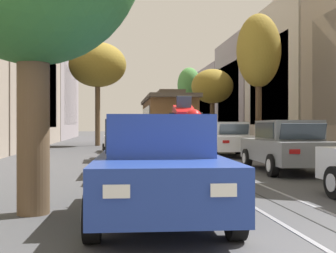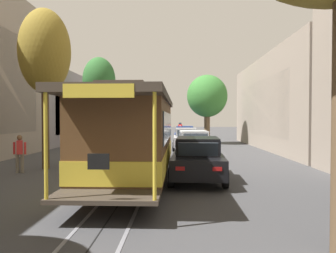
{
  "view_description": "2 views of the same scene",
  "coord_description": "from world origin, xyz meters",
  "px_view_note": "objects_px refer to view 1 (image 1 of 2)",
  "views": [
    {
      "loc": [
        -2.91,
        -4.21,
        1.43
      ],
      "look_at": [
        0.72,
        26.46,
        1.35
      ],
      "focal_mm": 46.97,
      "sensor_mm": 36.0,
      "label": 1
    },
    {
      "loc": [
        -1.53,
        32.08,
        2.26
      ],
      "look_at": [
        -0.71,
        2.12,
        1.54
      ],
      "focal_mm": 34.55,
      "sensor_mm": 36.0,
      "label": 2
    }
  ],
  "objects_px": {
    "parked_car_black_fourth_left": "(128,137)",
    "street_tree_kerb_left_second": "(98,65)",
    "street_tree_kerb_right_fourth": "(189,86)",
    "parked_car_silver_second_left": "(140,147)",
    "parked_car_blue_near_left": "(158,166)",
    "parked_car_white_mid_right": "(227,139)",
    "parked_car_grey_second_right": "(287,146)",
    "pedestrian_on_left_pavement": "(239,131)",
    "motorcycle_with_rider": "(189,154)",
    "street_tree_kerb_right_mid": "(212,87)",
    "street_tree_kerb_right_second": "(259,52)",
    "parked_car_white_mid_left": "(127,141)",
    "pedestrian_crossing_far": "(263,134)",
    "cable_car_trolley": "(167,121)",
    "pedestrian_on_right_pavement": "(263,135)"
  },
  "relations": [
    {
      "from": "parked_car_silver_second_left",
      "to": "street_tree_kerb_right_second",
      "type": "bearing_deg",
      "value": 54.33
    },
    {
      "from": "street_tree_kerb_right_fourth",
      "to": "parked_car_grey_second_right",
      "type": "bearing_deg",
      "value": -93.96
    },
    {
      "from": "parked_car_white_mid_right",
      "to": "motorcycle_with_rider",
      "type": "height_order",
      "value": "motorcycle_with_rider"
    },
    {
      "from": "parked_car_silver_second_left",
      "to": "pedestrian_crossing_far",
      "type": "relative_size",
      "value": 2.68
    },
    {
      "from": "street_tree_kerb_right_second",
      "to": "motorcycle_with_rider",
      "type": "height_order",
      "value": "street_tree_kerb_right_second"
    },
    {
      "from": "parked_car_black_fourth_left",
      "to": "street_tree_kerb_right_second",
      "type": "bearing_deg",
      "value": -20.77
    },
    {
      "from": "parked_car_blue_near_left",
      "to": "parked_car_black_fourth_left",
      "type": "xyz_separation_m",
      "value": [
        -0.02,
        17.73,
        0.0
      ]
    },
    {
      "from": "street_tree_kerb_right_mid",
      "to": "pedestrian_on_left_pavement",
      "type": "height_order",
      "value": "street_tree_kerb_right_mid"
    },
    {
      "from": "parked_car_silver_second_left",
      "to": "street_tree_kerb_right_fourth",
      "type": "bearing_deg",
      "value": 77.98
    },
    {
      "from": "parked_car_blue_near_left",
      "to": "pedestrian_crossing_far",
      "type": "distance_m",
      "value": 21.39
    },
    {
      "from": "parked_car_white_mid_left",
      "to": "parked_car_black_fourth_left",
      "type": "xyz_separation_m",
      "value": [
        0.18,
        6.58,
        0.0
      ]
    },
    {
      "from": "parked_car_silver_second_left",
      "to": "parked_car_white_mid_left",
      "type": "xyz_separation_m",
      "value": [
        -0.26,
        5.15,
        0.0
      ]
    },
    {
      "from": "cable_car_trolley",
      "to": "pedestrian_crossing_far",
      "type": "bearing_deg",
      "value": 12.28
    },
    {
      "from": "parked_car_white_mid_left",
      "to": "street_tree_kerb_right_fourth",
      "type": "height_order",
      "value": "street_tree_kerb_right_fourth"
    },
    {
      "from": "parked_car_grey_second_right",
      "to": "street_tree_kerb_left_second",
      "type": "distance_m",
      "value": 19.81
    },
    {
      "from": "parked_car_silver_second_left",
      "to": "parked_car_white_mid_right",
      "type": "distance_m",
      "value": 8.35
    },
    {
      "from": "pedestrian_on_right_pavement",
      "to": "pedestrian_crossing_far",
      "type": "distance_m",
      "value": 3.51
    },
    {
      "from": "street_tree_kerb_right_second",
      "to": "street_tree_kerb_right_fourth",
      "type": "bearing_deg",
      "value": 89.82
    },
    {
      "from": "street_tree_kerb_right_mid",
      "to": "parked_car_silver_second_left",
      "type": "bearing_deg",
      "value": -108.2
    },
    {
      "from": "parked_car_black_fourth_left",
      "to": "parked_car_silver_second_left",
      "type": "bearing_deg",
      "value": -89.64
    },
    {
      "from": "parked_car_grey_second_right",
      "to": "pedestrian_on_left_pavement",
      "type": "height_order",
      "value": "pedestrian_on_left_pavement"
    },
    {
      "from": "parked_car_grey_second_right",
      "to": "street_tree_kerb_right_fourth",
      "type": "xyz_separation_m",
      "value": [
        2.15,
        31.06,
        4.58
      ]
    },
    {
      "from": "parked_car_grey_second_right",
      "to": "pedestrian_on_left_pavement",
      "type": "relative_size",
      "value": 2.53
    },
    {
      "from": "street_tree_kerb_right_second",
      "to": "motorcycle_with_rider",
      "type": "relative_size",
      "value": 3.77
    },
    {
      "from": "street_tree_kerb_right_second",
      "to": "pedestrian_on_right_pavement",
      "type": "distance_m",
      "value": 4.52
    },
    {
      "from": "parked_car_blue_near_left",
      "to": "parked_car_white_mid_right",
      "type": "bearing_deg",
      "value": 71.24
    },
    {
      "from": "parked_car_white_mid_right",
      "to": "street_tree_kerb_right_second",
      "type": "xyz_separation_m",
      "value": [
        2.2,
        2.09,
        4.42
      ]
    },
    {
      "from": "street_tree_kerb_left_second",
      "to": "street_tree_kerb_right_fourth",
      "type": "xyz_separation_m",
      "value": [
        8.65,
        12.99,
        -0.25
      ]
    },
    {
      "from": "parked_car_black_fourth_left",
      "to": "street_tree_kerb_left_second",
      "type": "relative_size",
      "value": 0.61
    },
    {
      "from": "motorcycle_with_rider",
      "to": "parked_car_white_mid_left",
      "type": "bearing_deg",
      "value": 93.43
    },
    {
      "from": "cable_car_trolley",
      "to": "pedestrian_crossing_far",
      "type": "height_order",
      "value": "cable_car_trolley"
    },
    {
      "from": "parked_car_silver_second_left",
      "to": "parked_car_white_mid_right",
      "type": "xyz_separation_m",
      "value": [
        4.4,
        7.1,
        0.0
      ]
    },
    {
      "from": "street_tree_kerb_left_second",
      "to": "street_tree_kerb_right_fourth",
      "type": "relative_size",
      "value": 0.99
    },
    {
      "from": "parked_car_blue_near_left",
      "to": "parked_car_white_mid_right",
      "type": "xyz_separation_m",
      "value": [
        4.45,
        13.11,
        0.0
      ]
    },
    {
      "from": "parked_car_grey_second_right",
      "to": "street_tree_kerb_right_mid",
      "type": "relative_size",
      "value": 0.77
    },
    {
      "from": "street_tree_kerb_right_second",
      "to": "pedestrian_on_left_pavement",
      "type": "xyz_separation_m",
      "value": [
        2.7,
        13.07,
        -4.23
      ]
    },
    {
      "from": "street_tree_kerb_right_fourth",
      "to": "parked_car_white_mid_left",
      "type": "bearing_deg",
      "value": -104.83
    },
    {
      "from": "street_tree_kerb_right_fourth",
      "to": "pedestrian_on_left_pavement",
      "type": "relative_size",
      "value": 4.19
    },
    {
      "from": "pedestrian_crossing_far",
      "to": "street_tree_kerb_right_fourth",
      "type": "bearing_deg",
      "value": 95.47
    },
    {
      "from": "parked_car_silver_second_left",
      "to": "street_tree_kerb_left_second",
      "type": "xyz_separation_m",
      "value": [
        -1.99,
        18.31,
        4.83
      ]
    },
    {
      "from": "parked_car_white_mid_left",
      "to": "parked_car_white_mid_right",
      "type": "bearing_deg",
      "value": 22.77
    },
    {
      "from": "motorcycle_with_rider",
      "to": "street_tree_kerb_left_second",
      "type": "bearing_deg",
      "value": 95.62
    },
    {
      "from": "pedestrian_on_left_pavement",
      "to": "pedestrian_crossing_far",
      "type": "bearing_deg",
      "value": -96.3
    },
    {
      "from": "pedestrian_crossing_far",
      "to": "parked_car_white_mid_left",
      "type": "bearing_deg",
      "value": -135.33
    },
    {
      "from": "pedestrian_on_left_pavement",
      "to": "pedestrian_crossing_far",
      "type": "height_order",
      "value": "pedestrian_on_left_pavement"
    },
    {
      "from": "parked_car_blue_near_left",
      "to": "pedestrian_on_right_pavement",
      "type": "height_order",
      "value": "pedestrian_on_right_pavement"
    },
    {
      "from": "pedestrian_on_left_pavement",
      "to": "street_tree_kerb_right_second",
      "type": "bearing_deg",
      "value": -101.69
    },
    {
      "from": "street_tree_kerb_left_second",
      "to": "street_tree_kerb_right_fourth",
      "type": "height_order",
      "value": "street_tree_kerb_right_fourth"
    },
    {
      "from": "parked_car_silver_second_left",
      "to": "parked_car_black_fourth_left",
      "type": "relative_size",
      "value": 0.99
    },
    {
      "from": "parked_car_blue_near_left",
      "to": "street_tree_kerb_left_second",
      "type": "distance_m",
      "value": 24.87
    }
  ]
}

